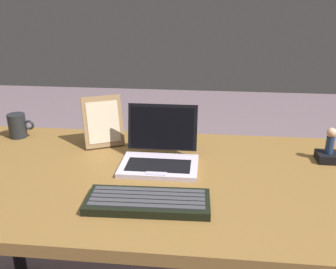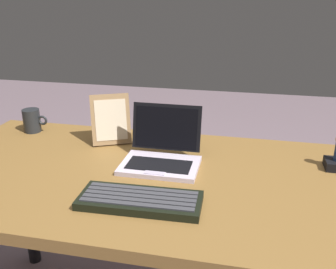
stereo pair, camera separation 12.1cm
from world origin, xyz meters
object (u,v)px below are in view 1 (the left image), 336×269
at_px(external_keyboard, 148,201).
at_px(figurine, 331,139).
at_px(figurine_stand, 328,157).
at_px(laptop_front, 160,154).
at_px(photo_frame, 103,122).
at_px(coffee_mug, 18,126).

xyz_separation_m(external_keyboard, figurine, (0.58, 0.36, 0.07)).
bearing_deg(external_keyboard, figurine_stand, 31.55).
distance_m(external_keyboard, figurine, 0.69).
distance_m(laptop_front, external_keyboard, 0.27).
relative_size(laptop_front, figurine_stand, 3.45).
height_order(laptop_front, photo_frame, photo_frame).
relative_size(external_keyboard, figurine_stand, 4.61).
bearing_deg(photo_frame, external_keyboard, -60.43).
xyz_separation_m(laptop_front, photo_frame, (-0.24, 0.15, 0.06)).
height_order(figurine_stand, figurine, figurine).
distance_m(photo_frame, figurine, 0.82).
bearing_deg(photo_frame, figurine_stand, -3.93).
bearing_deg(figurine, photo_frame, 176.07).
distance_m(external_keyboard, photo_frame, 0.48).
bearing_deg(figurine_stand, coffee_mug, 174.86).
xyz_separation_m(external_keyboard, figurine_stand, (0.58, 0.36, 0.00)).
distance_m(photo_frame, coffee_mug, 0.38).
distance_m(figurine_stand, figurine, 0.07).
distance_m(external_keyboard, figurine_stand, 0.68).
bearing_deg(laptop_front, figurine, 8.78).
bearing_deg(external_keyboard, laptop_front, 89.87).
bearing_deg(figurine_stand, external_keyboard, -148.45).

